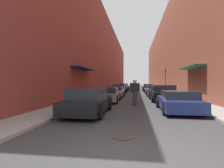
% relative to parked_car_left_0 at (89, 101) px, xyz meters
% --- Properties ---
extents(ground, '(153.91, 153.91, 0.00)m').
position_rel_parked_car_left_0_xyz_m(ground, '(2.30, 22.99, -0.64)').
color(ground, '#38383A').
extents(curb_strip_left, '(1.80, 69.96, 0.12)m').
position_rel_parked_car_left_0_xyz_m(curb_strip_left, '(-1.99, 29.99, -0.58)').
color(curb_strip_left, gray).
rests_on(curb_strip_left, ground).
extents(curb_strip_right, '(1.80, 69.96, 0.12)m').
position_rel_parked_car_left_0_xyz_m(curb_strip_right, '(6.60, 29.99, -0.58)').
color(curb_strip_right, gray).
rests_on(curb_strip_right, ground).
extents(building_row_left, '(4.90, 69.96, 14.03)m').
position_rel_parked_car_left_0_xyz_m(building_row_left, '(-4.89, 29.98, 6.38)').
color(building_row_left, brown).
rests_on(building_row_left, ground).
extents(building_row_right, '(4.90, 69.96, 14.51)m').
position_rel_parked_car_left_0_xyz_m(building_row_right, '(9.49, 29.98, 6.62)').
color(building_row_right, brown).
rests_on(building_row_right, ground).
extents(parked_car_left_0, '(1.89, 4.44, 1.32)m').
position_rel_parked_car_left_0_xyz_m(parked_car_left_0, '(0.00, 0.00, 0.00)').
color(parked_car_left_0, black).
rests_on(parked_car_left_0, ground).
extents(parked_car_left_1, '(2.06, 4.12, 1.19)m').
position_rel_parked_car_left_0_xyz_m(parked_car_left_1, '(-0.00, 5.54, -0.06)').
color(parked_car_left_1, gray).
rests_on(parked_car_left_1, ground).
extents(parked_car_left_2, '(2.04, 4.54, 1.15)m').
position_rel_parked_car_left_0_xyz_m(parked_car_left_2, '(0.06, 10.60, -0.07)').
color(parked_car_left_2, silver).
rests_on(parked_car_left_2, ground).
extents(parked_car_left_3, '(1.89, 4.08, 1.30)m').
position_rel_parked_car_left_0_xyz_m(parked_car_left_3, '(0.01, 15.70, -0.02)').
color(parked_car_left_3, navy).
rests_on(parked_car_left_3, ground).
extents(parked_car_left_4, '(2.02, 4.74, 1.21)m').
position_rel_parked_car_left_0_xyz_m(parked_car_left_4, '(-0.08, 21.14, -0.03)').
color(parked_car_left_4, '#232326').
rests_on(parked_car_left_4, ground).
extents(parked_car_left_5, '(1.92, 3.93, 1.36)m').
position_rel_parked_car_left_0_xyz_m(parked_car_left_5, '(-0.07, 26.97, 0.02)').
color(parked_car_left_5, navy).
rests_on(parked_car_left_5, ground).
extents(parked_car_right_0, '(1.99, 4.34, 1.14)m').
position_rel_parked_car_left_0_xyz_m(parked_car_right_0, '(4.67, 1.32, -0.07)').
color(parked_car_right_0, navy).
rests_on(parked_car_right_0, ground).
extents(parked_car_right_1, '(2.08, 4.37, 1.37)m').
position_rel_parked_car_left_0_xyz_m(parked_car_right_1, '(4.63, 6.75, 0.02)').
color(parked_car_right_1, black).
rests_on(parked_car_right_1, ground).
extents(parked_car_right_2, '(2.05, 4.24, 1.31)m').
position_rel_parked_car_left_0_xyz_m(parked_car_right_2, '(4.60, 12.52, -0.01)').
color(parked_car_right_2, gray).
rests_on(parked_car_right_2, ground).
extents(parked_car_right_3, '(1.99, 4.81, 1.15)m').
position_rel_parked_car_left_0_xyz_m(parked_car_right_3, '(4.60, 18.42, -0.08)').
color(parked_car_right_3, gray).
rests_on(parked_car_right_3, ground).
extents(parked_car_right_4, '(1.99, 4.13, 1.31)m').
position_rel_parked_car_left_0_xyz_m(parked_car_right_4, '(4.55, 23.77, -0.00)').
color(parked_car_right_4, black).
rests_on(parked_car_right_4, ground).
extents(skateboarder, '(0.70, 0.78, 1.83)m').
position_rel_parked_car_left_0_xyz_m(skateboarder, '(2.29, 3.91, 0.49)').
color(skateboarder, black).
rests_on(skateboarder, ground).
extents(manhole_cover, '(0.70, 0.70, 0.02)m').
position_rel_parked_car_left_0_xyz_m(manhole_cover, '(2.01, -3.55, -0.63)').
color(manhole_cover, '#332D28').
rests_on(manhole_cover, ground).
extents(traffic_light, '(0.16, 0.22, 3.49)m').
position_rel_parked_car_left_0_xyz_m(traffic_light, '(6.71, 18.31, 1.64)').
color(traffic_light, '#2D2D2D').
rests_on(traffic_light, curb_strip_right).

